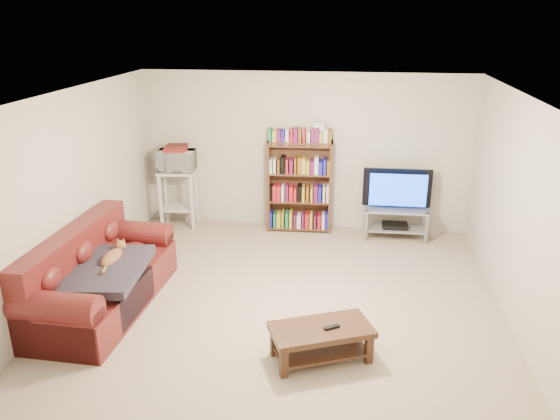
% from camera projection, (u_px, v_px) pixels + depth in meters
% --- Properties ---
extents(floor, '(5.00, 5.00, 0.00)m').
position_uv_depth(floor, '(284.00, 302.00, 6.42)').
color(floor, tan).
rests_on(floor, ground).
extents(ceiling, '(5.00, 5.00, 0.00)m').
position_uv_depth(ceiling, '(284.00, 96.00, 5.60)').
color(ceiling, white).
rests_on(ceiling, ground).
extents(wall_back, '(5.00, 0.00, 5.00)m').
position_uv_depth(wall_back, '(305.00, 152.00, 8.34)').
color(wall_back, beige).
rests_on(wall_back, ground).
extents(wall_front, '(5.00, 0.00, 5.00)m').
position_uv_depth(wall_front, '(237.00, 327.00, 3.68)').
color(wall_front, beige).
rests_on(wall_front, ground).
extents(wall_left, '(0.00, 5.00, 5.00)m').
position_uv_depth(wall_left, '(71.00, 196.00, 6.33)').
color(wall_left, beige).
rests_on(wall_left, ground).
extents(wall_right, '(0.00, 5.00, 5.00)m').
position_uv_depth(wall_right, '(521.00, 216.00, 5.69)').
color(wall_right, beige).
rests_on(wall_right, ground).
extents(sofa, '(1.00, 2.19, 0.92)m').
position_uv_depth(sofa, '(97.00, 281.00, 6.22)').
color(sofa, maroon).
rests_on(sofa, floor).
extents(blanket, '(0.89, 1.12, 0.19)m').
position_uv_depth(blanket, '(104.00, 270.00, 5.98)').
color(blanket, '#2D2832').
rests_on(blanket, sofa).
extents(cat, '(0.25, 0.60, 0.18)m').
position_uv_depth(cat, '(112.00, 258.00, 6.14)').
color(cat, brown).
rests_on(cat, sofa).
extents(coffee_table, '(1.08, 0.83, 0.35)m').
position_uv_depth(coffee_table, '(321.00, 337.00, 5.28)').
color(coffee_table, '#3C2315').
rests_on(coffee_table, floor).
extents(remote, '(0.16, 0.12, 0.02)m').
position_uv_depth(remote, '(332.00, 327.00, 5.22)').
color(remote, black).
rests_on(remote, coffee_table).
extents(tv_stand, '(0.94, 0.43, 0.47)m').
position_uv_depth(tv_stand, '(395.00, 218.00, 8.16)').
color(tv_stand, '#999EA3').
rests_on(tv_stand, floor).
extents(television, '(1.01, 0.15, 0.58)m').
position_uv_depth(television, '(398.00, 190.00, 8.01)').
color(television, black).
rests_on(television, tv_stand).
extents(dvd_player, '(0.38, 0.27, 0.06)m').
position_uv_depth(dvd_player, '(395.00, 226.00, 8.20)').
color(dvd_player, black).
rests_on(dvd_player, tv_stand).
extents(bookshelf, '(0.99, 0.34, 1.41)m').
position_uv_depth(bookshelf, '(300.00, 185.00, 8.32)').
color(bookshelf, '#4F2D1B').
rests_on(bookshelf, floor).
extents(shelf_clutter, '(0.72, 0.24, 0.28)m').
position_uv_depth(shelf_clutter, '(307.00, 134.00, 8.06)').
color(shelf_clutter, silver).
rests_on(shelf_clutter, bookshelf).
extents(microwave_stand, '(0.60, 0.46, 0.91)m').
position_uv_depth(microwave_stand, '(178.00, 191.00, 8.53)').
color(microwave_stand, silver).
rests_on(microwave_stand, floor).
extents(microwave, '(0.59, 0.43, 0.31)m').
position_uv_depth(microwave, '(176.00, 161.00, 8.36)').
color(microwave, silver).
rests_on(microwave, microwave_stand).
extents(game_boxes, '(0.36, 0.32, 0.05)m').
position_uv_depth(game_boxes, '(176.00, 149.00, 8.30)').
color(game_boxes, maroon).
rests_on(game_boxes, microwave).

